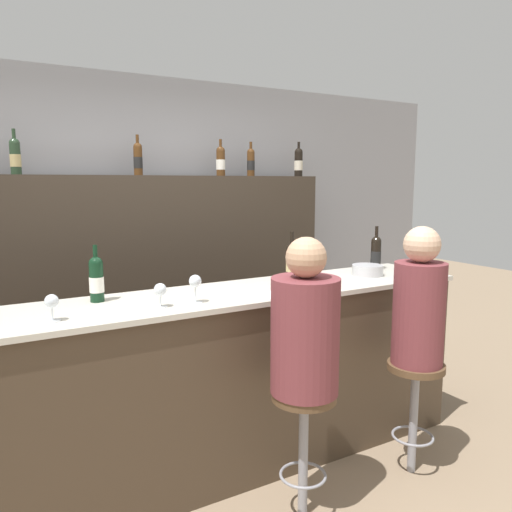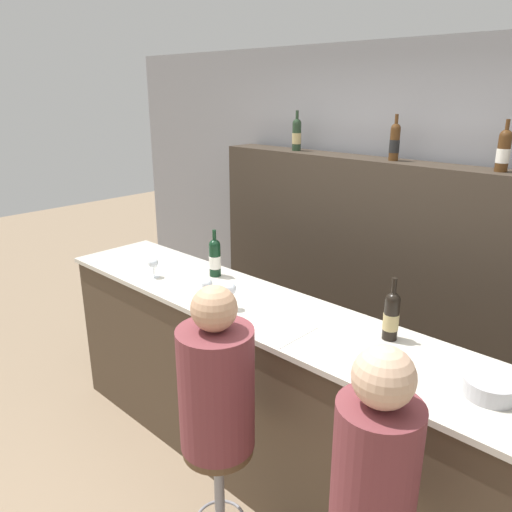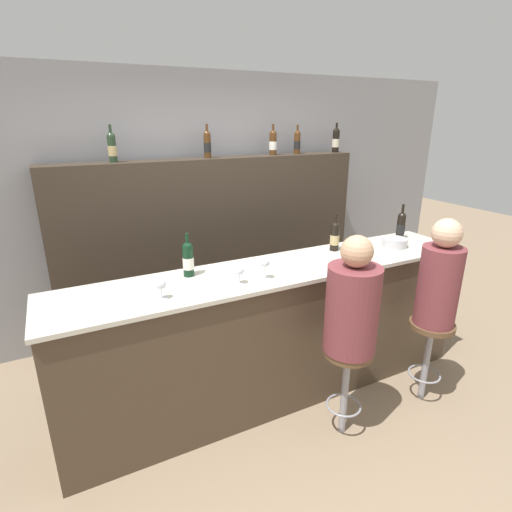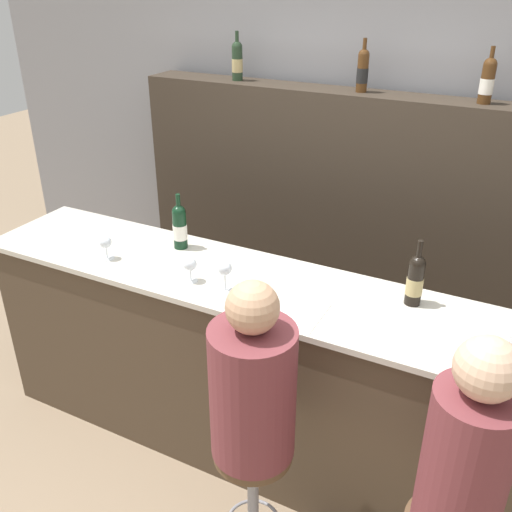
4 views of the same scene
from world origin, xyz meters
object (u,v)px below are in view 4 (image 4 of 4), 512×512
(bar_stool_left, at_px, (253,475))
(guest_seated_left, at_px, (253,384))
(wine_bottle_counter_1, at_px, (415,279))
(wine_glass_2, at_px, (225,270))
(wine_bottle_backbar_2, at_px, (487,80))
(wine_bottle_counter_0, at_px, (180,226))
(wine_bottle_backbar_1, at_px, (363,70))
(wine_glass_0, at_px, (106,244))
(guest_seated_right, at_px, (468,452))
(wine_bottle_backbar_0, at_px, (237,60))
(wine_glass_1, at_px, (190,265))

(bar_stool_left, bearing_deg, guest_seated_left, 116.57)
(wine_bottle_counter_1, distance_m, wine_glass_2, 0.87)
(wine_bottle_backbar_2, bearing_deg, wine_bottle_counter_0, -138.86)
(wine_bottle_backbar_1, bearing_deg, wine_glass_0, -121.08)
(wine_bottle_counter_0, xyz_separation_m, guest_seated_right, (1.65, -0.76, -0.18))
(wine_bottle_counter_0, bearing_deg, wine_bottle_backbar_0, 103.09)
(wine_glass_1, height_order, guest_seated_left, guest_seated_left)
(wine_bottle_counter_0, xyz_separation_m, guest_seated_left, (0.84, -0.76, -0.20))
(wine_bottle_backbar_0, distance_m, wine_glass_1, 1.70)
(wine_glass_2, bearing_deg, wine_glass_1, -180.00)
(wine_bottle_backbar_0, relative_size, bar_stool_left, 0.46)
(wine_glass_0, bearing_deg, guest_seated_right, -13.68)
(wine_glass_0, bearing_deg, wine_bottle_counter_0, 47.45)
(wine_bottle_backbar_2, xyz_separation_m, bar_stool_left, (-0.47, -1.90, -1.39))
(wine_bottle_backbar_0, height_order, wine_glass_0, wine_bottle_backbar_0)
(wine_bottle_counter_0, distance_m, wine_bottle_backbar_2, 1.87)
(wine_bottle_counter_1, bearing_deg, wine_bottle_backbar_1, 120.53)
(wine_bottle_backbar_1, distance_m, wine_glass_2, 1.61)
(wine_bottle_counter_1, bearing_deg, bar_stool_left, -119.42)
(wine_glass_0, bearing_deg, bar_stool_left, -22.78)
(wine_bottle_backbar_0, bearing_deg, wine_bottle_counter_0, -76.91)
(wine_bottle_backbar_2, height_order, guest_seated_right, wine_bottle_backbar_2)
(wine_bottle_counter_0, height_order, bar_stool_left, wine_bottle_counter_0)
(wine_bottle_backbar_1, height_order, guest_seated_left, wine_bottle_backbar_1)
(wine_bottle_backbar_1, height_order, guest_seated_right, wine_bottle_backbar_1)
(wine_bottle_backbar_1, distance_m, wine_glass_0, 1.83)
(wine_glass_0, bearing_deg, wine_bottle_backbar_0, 89.87)
(wine_bottle_backbar_1, xyz_separation_m, wine_glass_1, (-0.34, -1.44, -0.74))
(wine_bottle_backbar_1, relative_size, wine_glass_2, 2.03)
(wine_bottle_backbar_0, xyz_separation_m, guest_seated_right, (1.92, -1.90, -0.88))
(wine_glass_1, bearing_deg, wine_bottle_backbar_0, 109.97)
(wine_glass_2, bearing_deg, guest_seated_left, -50.06)
(guest_seated_left, bearing_deg, wine_glass_2, 129.94)
(wine_bottle_counter_0, bearing_deg, guest_seated_left, -42.05)
(wine_bottle_counter_1, height_order, wine_glass_1, wine_bottle_counter_1)
(wine_bottle_counter_0, bearing_deg, wine_glass_2, -32.99)
(wine_bottle_counter_1, height_order, guest_seated_left, guest_seated_left)
(guest_seated_right, bearing_deg, wine_bottle_backbar_0, 135.17)
(wine_bottle_backbar_0, xyz_separation_m, guest_seated_left, (1.11, -1.90, -0.90))
(bar_stool_left, bearing_deg, wine_glass_2, 129.94)
(wine_bottle_backbar_1, xyz_separation_m, guest_seated_left, (0.25, -1.90, -0.90))
(wine_bottle_backbar_2, xyz_separation_m, wine_glass_2, (-0.86, -1.44, -0.71))
(wine_bottle_backbar_0, distance_m, wine_bottle_backbar_2, 1.58)
(wine_bottle_counter_0, bearing_deg, wine_glass_1, -48.85)
(wine_bottle_backbar_2, relative_size, wine_glass_2, 1.99)
(wine_glass_0, relative_size, guest_seated_right, 0.16)
(wine_bottle_counter_0, distance_m, guest_seated_right, 1.83)
(wine_bottle_backbar_1, bearing_deg, guest_seated_left, -82.64)
(wine_bottle_backbar_1, bearing_deg, wine_bottle_backbar_0, 180.00)
(wine_bottle_backbar_2, xyz_separation_m, wine_glass_0, (-1.58, -1.44, -0.73))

